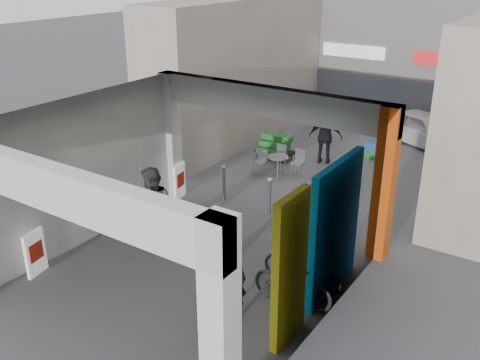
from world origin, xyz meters
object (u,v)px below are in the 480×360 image
Objects in this scene: border_collie at (220,260)px; man_with_dog at (230,280)px; man_elderly at (319,210)px; bicycle_front at (302,267)px; produce_stand at (275,150)px; man_back_turned at (154,210)px; white_van at (425,129)px; cafe_set at (279,165)px; bicycle_rear at (292,283)px; man_crates at (326,137)px.

man_with_dog is (1.13, -1.22, 0.57)m from border_collie.
man_elderly is 0.87× the size of bicycle_front.
man_back_turned reaches higher than produce_stand.
produce_stand is at bearing 96.43° from border_collie.
man_elderly is 0.42× the size of white_van.
man_with_dog is 0.93× the size of bicycle_front.
man_back_turned is 11.31m from white_van.
cafe_set is at bearing 93.02° from border_collie.
cafe_set is at bearing 33.61° from bicycle_front.
bicycle_rear is at bearing -167.98° from bicycle_front.
cafe_set is 5.79m from border_collie.
man_crates is at bearing 172.90° from white_van.
produce_stand is 6.78m from man_back_turned.
produce_stand is 7.51m from bicycle_front.
man_back_turned is 1.09× the size of man_crates.
bicycle_front is at bearing -153.16° from white_van.
border_collie is 7.25m from man_crates.
man_back_turned is 0.55× the size of white_van.
man_crates is at bearing 89.07° from man_elderly.
border_collie is 0.29× the size of man_back_turned.
white_van is at bearing 67.82° from produce_stand.
white_van is at bearing 87.79° from man_back_turned.
man_with_dog reaches higher than man_elderly.
produce_stand is (-0.77, 1.06, 0.03)m from cafe_set.
cafe_set is 1.09× the size of produce_stand.
cafe_set is 0.67× the size of man_back_turned.
man_with_dog is 3.09m from man_back_turned.
man_elderly reaches higher than white_van.
produce_stand is 0.82× the size of man_elderly.
cafe_set is 6.21m from bicycle_front.
man_crates reaches higher than bicycle_front.
man_elderly is at bearing 16.44° from bicycle_front.
man_elderly is 0.92× the size of bicycle_rear.
border_collie is at bearing -162.58° from white_van.
man_back_turned is 3.86m from man_elderly.
cafe_set is 0.83× the size of man_with_dog.
border_collie is 0.36× the size of man_with_dog.
man_elderly reaches higher than cafe_set.
man_back_turned is at bearing -163.36° from man_elderly.
man_back_turned is at bearing 169.46° from border_collie.
man_elderly reaches higher than bicycle_rear.
man_with_dog is at bearing 158.07° from bicycle_front.
man_back_turned reaches higher than cafe_set.
bicycle_rear is at bearing -98.75° from man_elderly.
white_van is (2.17, 3.63, -0.30)m from man_crates.
cafe_set and produce_stand have the same top height.
border_collie is 1.95m from bicycle_rear.
white_van reaches higher than border_collie.
man_crates is (-0.97, 7.16, 0.68)m from border_collie.
bicycle_front is (0.63, 1.63, -0.35)m from man_with_dog.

